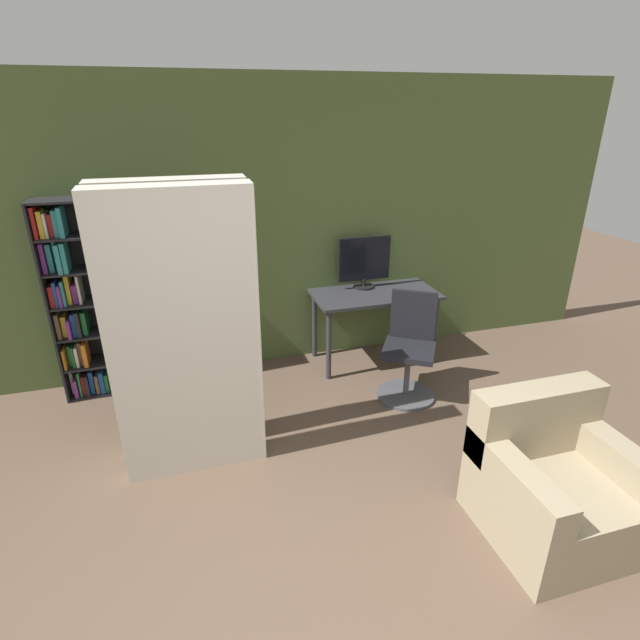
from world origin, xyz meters
TOP-DOWN VIEW (x-y plane):
  - wall_back at (0.00, 3.36)m, footprint 8.00×0.06m
  - desk at (1.34, 3.02)m, footprint 1.23×0.61m
  - monitor at (1.29, 3.21)m, footprint 0.54×0.21m
  - office_chair at (1.39, 2.31)m, footprint 0.61×0.61m
  - bookshelf at (-1.27, 3.20)m, footprint 0.76×0.33m
  - mattress_near at (-0.49, 1.83)m, footprint 0.97×0.24m
  - mattress_far at (-0.49, 2.09)m, footprint 0.97×0.22m
  - armchair at (1.55, 0.65)m, footprint 0.85×0.80m

SIDE VIEW (x-z plane):
  - armchair at x=1.55m, z-range -0.11..0.74m
  - office_chair at x=1.39m, z-range -0.09..0.86m
  - desk at x=1.34m, z-range 0.26..1.00m
  - bookshelf at x=-1.27m, z-range -0.02..1.73m
  - mattress_far at x=-0.49m, z-range 0.00..2.02m
  - monitor at x=1.29m, z-range 0.75..1.27m
  - mattress_near at x=-0.49m, z-range 0.00..2.02m
  - wall_back at x=0.00m, z-range 0.00..2.70m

